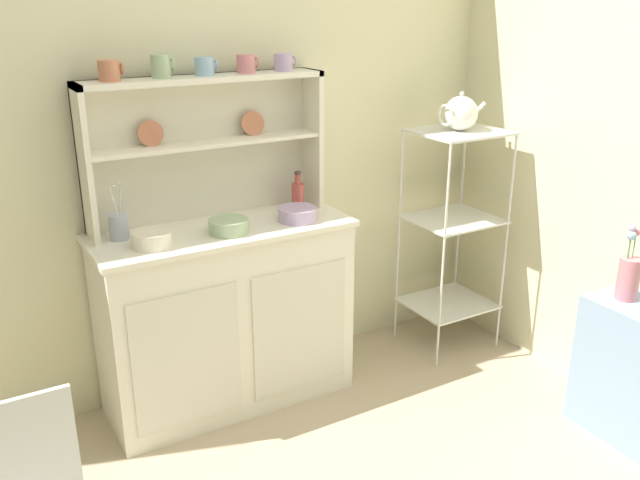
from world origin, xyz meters
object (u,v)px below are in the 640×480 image
hutch_cabinet (227,314)px  hutch_shelf_unit (204,136)px  side_shelf_blue (639,374)px  bakers_rack (453,218)px  bowl_mixing_large (152,239)px  cup_terracotta_0 (109,71)px  flower_vase (629,275)px  porcelain_teapot (460,113)px  utensil_jar (119,226)px  jam_bottle (298,194)px

hutch_cabinet → hutch_shelf_unit: 0.81m
hutch_shelf_unit → side_shelf_blue: (1.40, -1.31, -0.93)m
bakers_rack → side_shelf_blue: size_ratio=1.95×
side_shelf_blue → bowl_mixing_large: (-1.73, 1.07, 0.59)m
bakers_rack → cup_terracotta_0: bearing=172.9°
bowl_mixing_large → cup_terracotta_0: bearing=105.1°
bakers_rack → bowl_mixing_large: bakers_rack is taller
hutch_cabinet → bowl_mixing_large: bowl_mixing_large is taller
side_shelf_blue → flower_vase: size_ratio=1.83×
bakers_rack → cup_terracotta_0: (-1.64, 0.20, 0.82)m
cup_terracotta_0 → bowl_mixing_large: (0.05, -0.20, -0.65)m
porcelain_teapot → flower_vase: bearing=-81.2°
flower_vase → porcelain_teapot: bearing=98.8°
cup_terracotta_0 → bowl_mixing_large: cup_terracotta_0 is taller
hutch_shelf_unit → side_shelf_blue: bearing=-43.1°
utensil_jar → flower_vase: size_ratio=0.73×
side_shelf_blue → porcelain_teapot: size_ratio=2.32×
hutch_shelf_unit → flower_vase: hutch_shelf_unit is taller
side_shelf_blue → porcelain_teapot: porcelain_teapot is taller
jam_bottle → porcelain_teapot: bearing=-11.5°
utensil_jar → bakers_rack: bearing=-5.5°
side_shelf_blue → porcelain_teapot: 1.44m
jam_bottle → porcelain_teapot: (0.83, -0.17, 0.34)m
bakers_rack → hutch_cabinet: bearing=176.2°
bowl_mixing_large → flower_vase: bearing=-28.8°
side_shelf_blue → porcelain_teapot: (-0.15, 1.06, 0.96)m
flower_vase → utensil_jar: bearing=148.8°
side_shelf_blue → jam_bottle: 1.69m
cup_terracotta_0 → jam_bottle: size_ratio=0.54×
bowl_mixing_large → porcelain_teapot: bearing=-0.3°
jam_bottle → porcelain_teapot: 0.91m
bakers_rack → jam_bottle: size_ratio=6.59×
bowl_mixing_large → jam_bottle: (0.76, 0.16, 0.04)m
utensil_jar → hutch_cabinet: bearing=-10.4°
hutch_cabinet → side_shelf_blue: (1.40, -1.14, -0.14)m
bowl_mixing_large → jam_bottle: size_ratio=0.90×
hutch_shelf_unit → porcelain_teapot: hutch_shelf_unit is taller
utensil_jar → bowl_mixing_large: bearing=-59.5°
bakers_rack → side_shelf_blue: (0.14, -1.06, -0.42)m
hutch_shelf_unit → bakers_rack: 1.37m
hutch_cabinet → jam_bottle: (0.42, 0.09, 0.49)m
flower_vase → hutch_cabinet: bearing=143.7°
bakers_rack → flower_vase: bakers_rack is taller
side_shelf_blue → cup_terracotta_0: size_ratio=6.27×
side_shelf_blue → bowl_mixing_large: bowl_mixing_large is taller
utensil_jar → jam_bottle: bearing=0.6°
jam_bottle → bakers_rack: bearing=-11.5°
hutch_shelf_unit → bowl_mixing_large: size_ratio=6.66×
bowl_mixing_large → hutch_shelf_unit: bearing=35.3°
hutch_cabinet → flower_vase: size_ratio=3.46×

